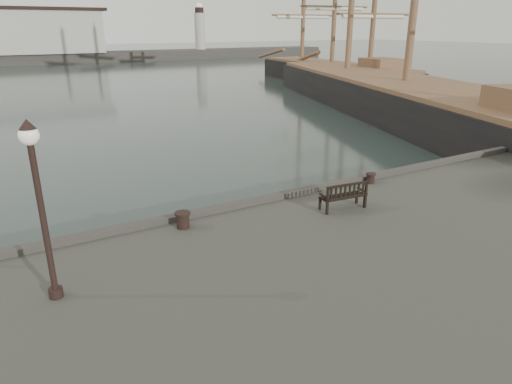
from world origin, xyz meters
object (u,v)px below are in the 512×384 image
(lamp_post, at_px, (38,189))
(tall_ship_main, at_px, (403,106))
(tall_ship_far, at_px, (331,78))
(bollard_right, at_px, (371,178))
(bollard_left, at_px, (183,220))
(bench, at_px, (343,201))

(lamp_post, distance_m, tall_ship_main, 33.96)
(tall_ship_main, xyz_separation_m, tall_ship_far, (9.07, 20.56, -0.02))
(bollard_right, distance_m, tall_ship_main, 23.46)
(bollard_left, bearing_deg, lamp_post, -151.69)
(tall_ship_main, relative_size, tall_ship_far, 1.55)
(lamp_post, xyz_separation_m, tall_ship_far, (38.17, 37.77, -3.21))
(tall_ship_far, bearing_deg, lamp_post, -128.89)
(bench, distance_m, tall_ship_main, 26.34)
(bench, height_order, bollard_right, bench)
(lamp_post, height_order, tall_ship_far, tall_ship_far)
(bollard_left, height_order, lamp_post, lamp_post)
(bollard_right, distance_m, lamp_post, 11.52)
(tall_ship_main, bearing_deg, bollard_left, -130.92)
(bench, xyz_separation_m, bollard_left, (-4.88, 1.19, -0.04))
(bollard_left, relative_size, tall_ship_far, 0.02)
(bollard_right, relative_size, tall_ship_far, 0.01)
(tall_ship_main, bearing_deg, bollard_right, -122.09)
(lamp_post, bearing_deg, tall_ship_main, 30.60)
(tall_ship_far, bearing_deg, bench, -122.29)
(bench, bearing_deg, tall_ship_far, 57.82)
(bollard_right, xyz_separation_m, lamp_post, (-11.08, -2.22, 2.25))
(bench, relative_size, bollard_right, 4.10)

